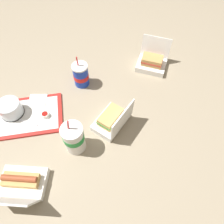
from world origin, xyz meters
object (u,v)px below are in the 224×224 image
at_px(clamshell_sandwich_back, 152,62).
at_px(clamshell_sandwich_corner, 112,120).
at_px(plastic_fork, 29,123).
at_px(clamshell_hotdog_center, 21,184).
at_px(food_tray, 28,116).
at_px(soda_cup_front, 81,75).
at_px(soda_cup_center, 74,138).
at_px(ketchup_cup, 45,115).
at_px(cake_container, 10,109).

relative_size(clamshell_sandwich_back, clamshell_sandwich_corner, 1.01).
relative_size(plastic_fork, clamshell_hotdog_center, 0.42).
height_order(food_tray, plastic_fork, plastic_fork).
distance_m(plastic_fork, clamshell_sandwich_back, 0.83).
bearing_deg(soda_cup_front, plastic_fork, 31.64).
bearing_deg(food_tray, soda_cup_center, 131.19).
bearing_deg(ketchup_cup, clamshell_sandwich_corner, 157.00).
xyz_separation_m(plastic_fork, clamshell_hotdog_center, (0.05, 0.33, 0.03)).
bearing_deg(soda_cup_center, ketchup_cup, -59.83).
height_order(clamshell_hotdog_center, soda_cup_front, soda_cup_front).
distance_m(plastic_fork, soda_cup_front, 0.40).
distance_m(clamshell_hotdog_center, soda_cup_front, 0.67).
bearing_deg(clamshell_sandwich_corner, soda_cup_center, 19.76).
xyz_separation_m(ketchup_cup, plastic_fork, (0.09, 0.02, -0.01)).
height_order(clamshell_sandwich_corner, clamshell_hotdog_center, clamshell_hotdog_center).
xyz_separation_m(food_tray, cake_container, (0.08, -0.04, 0.05)).
height_order(cake_container, soda_cup_center, soda_cup_center).
bearing_deg(cake_container, plastic_fork, 130.88).
relative_size(clamshell_hotdog_center, soda_cup_front, 1.25).
bearing_deg(cake_container, clamshell_sandwich_corner, 157.05).
relative_size(cake_container, soda_cup_front, 0.60).
height_order(cake_container, clamshell_sandwich_back, clamshell_sandwich_back).
xyz_separation_m(plastic_fork, clamshell_sandwich_corner, (-0.43, 0.13, 0.03)).
relative_size(food_tray, soda_cup_center, 1.67).
bearing_deg(ketchup_cup, food_tray, -19.62).
bearing_deg(clamshell_sandwich_corner, clamshell_sandwich_back, -136.73).
bearing_deg(plastic_fork, clamshell_sandwich_back, -131.97).
distance_m(cake_container, clamshell_sandwich_corner, 0.55).
relative_size(clamshell_sandwich_back, soda_cup_front, 1.17).
bearing_deg(clamshell_hotdog_center, plastic_fork, -98.40).
bearing_deg(plastic_fork, clamshell_hotdog_center, 114.21).
height_order(ketchup_cup, soda_cup_front, soda_cup_front).
bearing_deg(ketchup_cup, clamshell_hotdog_center, 67.81).
height_order(food_tray, clamshell_sandwich_back, clamshell_sandwich_back).
bearing_deg(clamshell_sandwich_back, cake_container, 8.43).
bearing_deg(cake_container, ketchup_cup, 157.14).
bearing_deg(clamshell_hotdog_center, food_tray, -97.31).
height_order(clamshell_sandwich_corner, soda_cup_center, soda_cup_center).
relative_size(clamshell_sandwich_corner, soda_cup_center, 1.02).
distance_m(clamshell_sandwich_back, soda_cup_front, 0.46).
bearing_deg(clamshell_sandwich_back, ketchup_cup, 16.02).
bearing_deg(clamshell_sandwich_corner, ketchup_cup, -23.00).
xyz_separation_m(plastic_fork, soda_cup_center, (-0.22, 0.20, 0.08)).
height_order(clamshell_sandwich_back, clamshell_hotdog_center, clamshell_hotdog_center).
xyz_separation_m(food_tray, ketchup_cup, (-0.09, 0.03, 0.02)).
height_order(food_tray, clamshell_sandwich_corner, clamshell_sandwich_corner).
distance_m(clamshell_sandwich_back, clamshell_sandwich_corner, 0.50).
distance_m(ketchup_cup, clamshell_sandwich_back, 0.73).
height_order(clamshell_sandwich_back, soda_cup_front, soda_cup_front).
height_order(cake_container, soda_cup_front, soda_cup_front).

